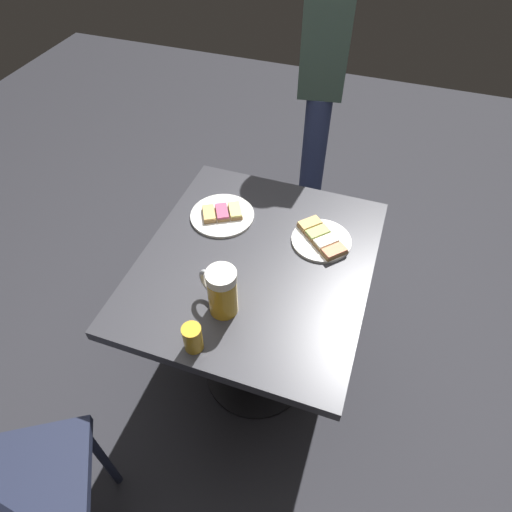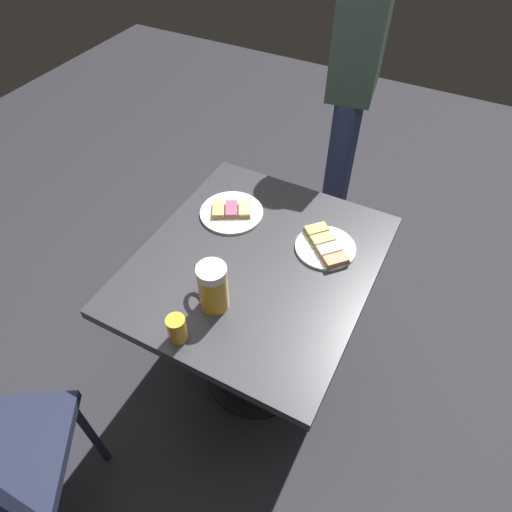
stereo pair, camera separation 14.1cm
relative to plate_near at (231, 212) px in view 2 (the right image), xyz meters
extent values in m
plane|color=#28282D|center=(-0.18, 0.16, -0.75)|extent=(6.00, 6.00, 0.00)
cylinder|color=black|center=(-0.18, 0.16, -0.74)|extent=(0.44, 0.44, 0.01)
cylinder|color=black|center=(-0.18, 0.16, -0.38)|extent=(0.09, 0.09, 0.70)
cube|color=#333338|center=(-0.18, 0.16, -0.03)|extent=(0.73, 0.83, 0.04)
cylinder|color=white|center=(0.00, 0.00, 0.00)|extent=(0.23, 0.23, 0.01)
cube|color=#9E7547|center=(-0.04, -0.02, 0.01)|extent=(0.08, 0.09, 0.01)
cube|color=#EFE07A|center=(-0.04, -0.02, 0.02)|extent=(0.07, 0.09, 0.01)
cube|color=#9E7547|center=(0.00, 0.00, 0.01)|extent=(0.08, 0.09, 0.01)
cube|color=#BC4C70|center=(0.00, 0.00, 0.02)|extent=(0.07, 0.09, 0.01)
cube|color=#9E7547|center=(0.04, 0.02, 0.01)|extent=(0.08, 0.09, 0.01)
cube|color=#E5B266|center=(0.04, 0.02, 0.02)|extent=(0.07, 0.09, 0.01)
cylinder|color=white|center=(-0.36, 0.01, 0.00)|extent=(0.20, 0.20, 0.01)
cube|color=#9E7547|center=(-0.41, 0.06, 0.01)|extent=(0.09, 0.09, 0.01)
cube|color=#EA8E66|center=(-0.41, 0.06, 0.02)|extent=(0.08, 0.08, 0.01)
cube|color=#9E7547|center=(-0.38, 0.02, 0.01)|extent=(0.09, 0.09, 0.01)
cube|color=white|center=(-0.38, 0.02, 0.02)|extent=(0.08, 0.08, 0.01)
cube|color=#9E7547|center=(-0.34, -0.01, 0.01)|extent=(0.09, 0.09, 0.01)
cube|color=#ADC66B|center=(-0.34, -0.01, 0.02)|extent=(0.08, 0.08, 0.01)
cube|color=#9E7547|center=(-0.31, -0.04, 0.01)|extent=(0.09, 0.09, 0.01)
cube|color=#E5B266|center=(-0.31, -0.04, 0.02)|extent=(0.08, 0.08, 0.01)
cylinder|color=gold|center=(-0.16, 0.37, 0.06)|extent=(0.08, 0.08, 0.13)
cylinder|color=white|center=(-0.16, 0.37, 0.14)|extent=(0.09, 0.09, 0.03)
torus|color=silver|center=(-0.11, 0.35, 0.06)|extent=(0.09, 0.05, 0.09)
cylinder|color=gold|center=(-0.13, 0.51, 0.03)|extent=(0.05, 0.05, 0.09)
cylinder|color=#1E2338|center=(0.16, 0.75, -0.51)|extent=(0.03, 0.03, 0.47)
cylinder|color=navy|center=(-0.18, -0.65, -0.30)|extent=(0.11, 0.11, 0.90)
cylinder|color=navy|center=(-0.14, -0.87, -0.30)|extent=(0.11, 0.11, 0.90)
cube|color=#384C42|center=(-0.16, -0.76, 0.43)|extent=(0.23, 0.35, 0.55)
camera|label=1|loc=(-0.49, 1.06, 1.05)|focal=31.09mm
camera|label=2|loc=(-0.62, 1.01, 1.05)|focal=31.09mm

